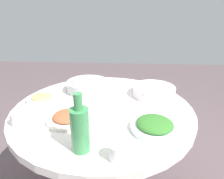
% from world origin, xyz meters
% --- Properties ---
extents(round_dining_table, '(1.12, 1.12, 0.76)m').
position_xyz_m(round_dining_table, '(0.00, 0.00, 0.61)').
color(round_dining_table, '#99999E').
rests_on(round_dining_table, ground).
extents(rice_bowl, '(0.31, 0.31, 0.09)m').
position_xyz_m(rice_bowl, '(0.14, -0.24, 0.80)').
color(rice_bowl, '#B2B5BA').
rests_on(rice_bowl, round_dining_table).
extents(soup_bowl, '(0.29, 0.29, 0.07)m').
position_xyz_m(soup_bowl, '(-0.34, -0.18, 0.79)').
color(soup_bowl, white).
rests_on(soup_bowl, round_dining_table).
extents(dish_greens, '(0.24, 0.24, 0.06)m').
position_xyz_m(dish_greens, '(-0.29, 0.25, 0.79)').
color(dish_greens, silver).
rests_on(dish_greens, round_dining_table).
extents(dish_stirfry, '(0.23, 0.23, 0.05)m').
position_xyz_m(dish_stirfry, '(0.18, 0.18, 0.78)').
color(dish_stirfry, silver).
rests_on(dish_stirfry, round_dining_table).
extents(dish_shrimp, '(0.20, 0.20, 0.04)m').
position_xyz_m(dish_shrimp, '(0.43, -0.06, 0.78)').
color(dish_shrimp, white).
rests_on(dish_shrimp, round_dining_table).
extents(green_bottle, '(0.08, 0.08, 0.27)m').
position_xyz_m(green_bottle, '(0.05, 0.42, 0.87)').
color(green_bottle, '#3B854D').
rests_on(green_bottle, round_dining_table).
extents(tea_cup_near, '(0.07, 0.07, 0.07)m').
position_xyz_m(tea_cup_near, '(0.42, 0.25, 0.80)').
color(tea_cup_near, silver).
rests_on(tea_cup_near, round_dining_table).
extents(tea_cup_far, '(0.07, 0.07, 0.07)m').
position_xyz_m(tea_cup_far, '(-0.11, 0.47, 0.80)').
color(tea_cup_far, white).
rests_on(tea_cup_far, round_dining_table).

